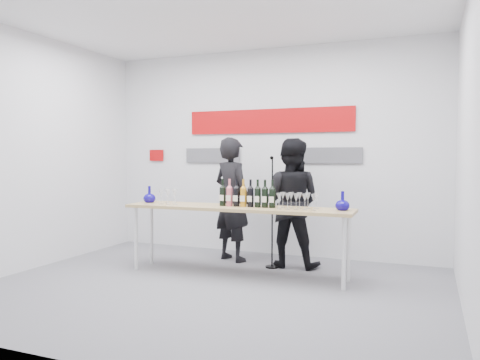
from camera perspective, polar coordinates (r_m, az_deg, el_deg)
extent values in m
plane|color=slate|center=(5.23, -3.70, -13.09)|extent=(5.00, 5.00, 0.00)
cube|color=silver|center=(6.88, 3.53, 3.43)|extent=(5.00, 0.04, 3.00)
cube|color=#B10709|center=(6.87, 3.46, 7.19)|extent=(2.50, 0.02, 0.35)
cube|color=#59595E|center=(7.19, -3.37, 3.01)|extent=(0.90, 0.02, 0.22)
cube|color=#59595E|center=(6.62, 10.87, 2.97)|extent=(0.90, 0.02, 0.22)
cube|color=#B10709|center=(7.67, -10.15, 2.97)|extent=(0.25, 0.02, 0.18)
cube|color=tan|center=(5.62, -0.38, -3.43)|extent=(2.80, 0.62, 0.04)
cylinder|color=silver|center=(6.11, -12.56, -6.95)|extent=(0.05, 0.05, 0.80)
cylinder|color=silver|center=(5.18, 12.54, -8.74)|extent=(0.05, 0.05, 0.80)
cylinder|color=silver|center=(6.42, -10.73, -6.45)|extent=(0.05, 0.05, 0.80)
cylinder|color=silver|center=(5.54, 13.10, -7.98)|extent=(0.05, 0.05, 0.80)
imported|color=black|center=(6.43, -0.97, -2.36)|extent=(0.73, 0.62, 1.69)
imported|color=black|center=(6.13, 6.17, -2.76)|extent=(0.82, 0.65, 1.67)
cylinder|color=black|center=(6.16, 3.92, -10.51)|extent=(0.17, 0.17, 0.02)
cylinder|color=black|center=(6.04, 3.94, -4.12)|extent=(0.02, 0.02, 1.40)
sphere|color=black|center=(5.96, 3.88, 2.72)|extent=(0.05, 0.05, 0.05)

